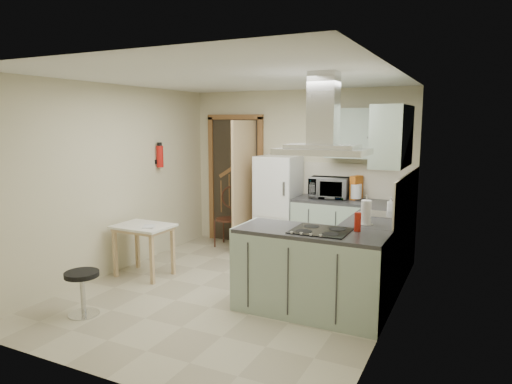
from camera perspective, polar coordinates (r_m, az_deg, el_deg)
The scene contains 28 objects.
floor at distance 5.60m, azimuth -2.78°, elevation -12.29°, with size 4.20×4.20×0.00m, color tan.
ceiling at distance 5.25m, azimuth -2.99°, elevation 14.08°, with size 4.20×4.20×0.00m, color silver.
back_wall at distance 7.18m, azimuth 5.25°, elevation 2.64°, with size 3.60×3.60×0.00m, color beige.
left_wall at distance 6.35m, azimuth -17.26°, elevation 1.47°, with size 4.20×4.20×0.00m, color beige.
right_wall at distance 4.70m, azimuth 16.72°, elevation -0.96°, with size 4.20×4.20×0.00m, color beige.
doorway at distance 7.63m, azimuth -2.59°, elevation 1.52°, with size 1.10×0.12×2.10m, color brown.
fridge at distance 7.05m, azimuth 2.80°, elevation -1.56°, with size 0.60×0.60×1.50m, color white.
counter_back at distance 6.83m, azimuth 9.45°, elevation -4.58°, with size 1.08×0.60×0.90m, color #9EB2A0.
counter_right at distance 6.00m, azimuth 15.33°, elevation -6.65°, with size 0.60×1.95×0.90m, color #9EB2A0.
splashback at distance 6.90m, azimuth 12.67°, elevation 1.37°, with size 1.68×0.02×0.50m, color beige.
wall_cabinet_back at distance 6.69m, azimuth 12.46°, elevation 7.17°, with size 0.85×0.35×0.70m, color #9EB2A0.
wall_cabinet_right at distance 5.50m, azimuth 16.66°, elevation 6.71°, with size 0.35×0.90×0.70m, color #9EB2A0.
peninsula at distance 4.90m, azimuth 6.85°, elevation -9.89°, with size 1.55×0.65×0.90m, color #9EB2A0.
hob at distance 4.75m, azimuth 8.09°, elevation -4.81°, with size 0.58×0.50×0.01m, color black.
extractor_hood at distance 4.63m, azimuth 8.31°, elevation 5.04°, with size 0.90×0.55×0.10m, color silver.
sink at distance 5.73m, azimuth 15.18°, elevation -2.69°, with size 0.45×0.40×0.01m, color silver.
fire_extinguisher at distance 6.96m, azimuth -11.92°, elevation 4.36°, with size 0.10×0.10×0.32m, color #B2140F.
drop_leaf_table at distance 6.21m, azimuth -13.80°, elevation -7.10°, with size 0.73×0.55×0.68m, color #D0C280.
bentwood_chair at distance 7.45m, azimuth -3.58°, elevation -3.44°, with size 0.39×0.39×0.88m, color #452417.
stool at distance 5.22m, azimuth -20.84°, elevation -11.73°, with size 0.35×0.35×0.47m, color black.
microwave at distance 6.78m, azimuth 9.11°, elevation 0.53°, with size 0.55×0.37×0.31m, color black.
kettle at distance 6.72m, azimuth 12.36°, elevation 0.11°, with size 0.17×0.17×0.25m, color white.
cereal_box at distance 6.76m, azimuth 12.43°, elevation 0.55°, with size 0.09×0.23×0.34m, color #CA6317.
soap_bottle at distance 5.95m, azimuth 16.52°, elevation -1.47°, with size 0.08×0.09×0.18m, color silver.
paper_towel at distance 5.10m, azimuth 13.59°, elevation -2.47°, with size 0.11×0.11×0.28m, color silver.
cup at distance 5.29m, azimuth 13.16°, elevation -3.04°, with size 0.13×0.13×0.10m, color silver.
red_bottle at distance 4.79m, azimuth 12.59°, elevation -3.68°, with size 0.07×0.07×0.20m, color #A81C0E.
book at distance 6.01m, azimuth -13.92°, elevation -3.87°, with size 0.14×0.19×0.09m, color #9D343E.
Camera 1 is at (2.53, -4.58, 2.01)m, focal length 32.00 mm.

